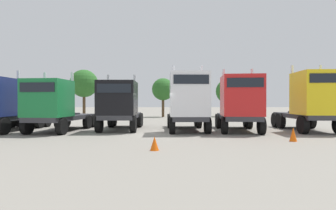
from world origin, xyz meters
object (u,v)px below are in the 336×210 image
at_px(semi_truck_white, 188,102).
at_px(semi_truck_black, 119,105).
at_px(traffic_cone_mid, 293,134).
at_px(semi_truck_red, 240,103).
at_px(semi_truck_yellow, 312,101).
at_px(semi_truck_green, 54,106).
at_px(traffic_cone_near, 155,143).

bearing_deg(semi_truck_white, semi_truck_black, -101.19).
distance_m(semi_truck_white, traffic_cone_mid, 6.68).
distance_m(semi_truck_red, semi_truck_yellow, 4.76).
xyz_separation_m(semi_truck_yellow, traffic_cone_mid, (-3.23, -4.12, -1.70)).
xyz_separation_m(semi_truck_green, semi_truck_yellow, (16.79, 0.14, 0.33)).
bearing_deg(semi_truck_yellow, traffic_cone_near, -53.75).
bearing_deg(semi_truck_green, semi_truck_black, 110.97).
height_order(traffic_cone_near, traffic_cone_mid, traffic_cone_mid).
distance_m(semi_truck_green, semi_truck_white, 8.68).
distance_m(semi_truck_white, semi_truck_yellow, 8.11).
bearing_deg(traffic_cone_mid, semi_truck_yellow, 51.89).
xyz_separation_m(semi_truck_green, traffic_cone_mid, (13.55, -3.98, -1.38)).
height_order(semi_truck_yellow, traffic_cone_near, semi_truck_yellow).
height_order(semi_truck_yellow, traffic_cone_mid, semi_truck_yellow).
bearing_deg(semi_truck_black, semi_truck_green, -74.71).
bearing_deg(semi_truck_black, semi_truck_yellow, 85.48).
distance_m(semi_truck_green, traffic_cone_mid, 14.19).
distance_m(semi_truck_green, traffic_cone_near, 9.44).
height_order(semi_truck_black, semi_truck_white, semi_truck_white).
xyz_separation_m(semi_truck_green, traffic_cone_near, (6.77, -6.42, -1.44)).
bearing_deg(traffic_cone_mid, semi_truck_white, 138.80).
bearing_deg(traffic_cone_near, traffic_cone_mid, 19.78).
height_order(semi_truck_white, traffic_cone_near, semi_truck_white).
bearing_deg(semi_truck_black, semi_truck_red, 82.64).
relative_size(semi_truck_yellow, traffic_cone_mid, 8.79).
height_order(semi_truck_black, traffic_cone_mid, semi_truck_black).
distance_m(semi_truck_black, semi_truck_red, 8.08).
height_order(semi_truck_white, semi_truck_red, semi_truck_white).
distance_m(semi_truck_green, semi_truck_yellow, 16.79).
xyz_separation_m(semi_truck_white, semi_truck_red, (3.35, -0.19, -0.04)).
distance_m(semi_truck_green, semi_truck_black, 4.16).
relative_size(semi_truck_white, traffic_cone_mid, 8.98).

